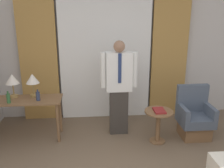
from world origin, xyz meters
name	(u,v)px	position (x,y,z in m)	size (l,w,h in m)	color
wall_back	(105,52)	(0.00, 3.11, 1.35)	(10.00, 0.06, 2.70)	beige
curtain_sheer_center	(105,56)	(0.00, 2.98, 1.29)	(1.80, 0.06, 2.58)	white
curtain_drape_left	(38,57)	(-1.30, 2.98, 1.29)	(0.73, 0.06, 2.58)	#B28442
curtain_drape_right	(169,55)	(1.30, 2.98, 1.29)	(0.73, 0.06, 2.58)	#B28442
desk	(23,105)	(-1.46, 2.16, 0.62)	(1.30, 0.50, 0.73)	brown
table_lamp_left	(12,80)	(-1.63, 2.27, 1.03)	(0.22, 0.22, 0.41)	#9E7F47
table_lamp_right	(33,80)	(-1.29, 2.27, 1.03)	(0.22, 0.22, 0.41)	#9E7F47
bottle_near_edge	(38,96)	(-1.18, 2.08, 0.81)	(0.07, 0.07, 0.19)	#2D3851
bottle_by_lamp	(8,98)	(-1.63, 2.00, 0.81)	(0.06, 0.06, 0.20)	#336638
person	(119,85)	(0.19, 2.22, 0.92)	(0.64, 0.21, 1.69)	#38332D
armchair	(194,118)	(1.52, 1.99, 0.34)	(0.56, 0.53, 0.91)	brown
side_table	(158,121)	(0.82, 1.83, 0.39)	(0.48, 0.48, 0.57)	brown
book	(159,110)	(0.82, 1.81, 0.59)	(0.18, 0.25, 0.03)	maroon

